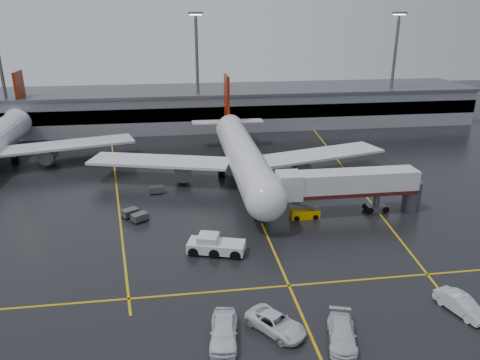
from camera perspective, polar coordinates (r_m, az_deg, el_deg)
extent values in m
plane|color=black|center=(66.07, 1.47, -2.58)|extent=(220.00, 220.00, 0.00)
cube|color=gold|center=(66.06, 1.47, -2.58)|extent=(0.25, 90.00, 0.02)
cube|color=gold|center=(46.96, 6.07, -12.85)|extent=(60.00, 0.25, 0.02)
cube|color=gold|center=(75.17, -15.06, -0.42)|extent=(9.99, 69.35, 0.02)
cube|color=gold|center=(79.77, 13.10, 0.94)|extent=(7.57, 69.64, 0.02)
cube|color=gray|center=(110.67, -2.71, 8.89)|extent=(120.00, 18.00, 8.00)
cube|color=black|center=(101.99, -2.22, 8.21)|extent=(120.00, 0.40, 3.00)
cube|color=#595B60|center=(109.92, -2.75, 11.08)|extent=(122.00, 19.00, 0.60)
cylinder|color=#595B60|center=(108.56, -27.29, 11.06)|extent=(0.70, 0.70, 25.00)
cylinder|color=#595B60|center=(103.03, -5.29, 12.78)|extent=(0.70, 0.70, 25.00)
cube|color=#595B60|center=(102.22, -5.53, 19.86)|extent=(3.00, 1.20, 0.50)
cube|color=#FFE5B2|center=(102.22, -5.52, 19.69)|extent=(2.60, 0.90, 0.20)
cylinder|color=#595B60|center=(114.57, 18.39, 12.60)|extent=(0.70, 0.70, 25.00)
cube|color=#595B60|center=(113.83, 19.12, 18.93)|extent=(3.00, 1.20, 0.50)
cube|color=#FFE5B2|center=(113.84, 19.10, 18.78)|extent=(2.60, 0.90, 0.20)
cylinder|color=silver|center=(72.07, 0.44, 2.93)|extent=(5.20, 36.00, 5.20)
sphere|color=silver|center=(55.38, 3.24, -2.52)|extent=(5.20, 5.20, 5.20)
cone|color=silver|center=(92.03, -1.54, 7.11)|extent=(4.94, 8.00, 4.94)
cube|color=#841602|center=(92.03, -1.64, 10.22)|extent=(0.50, 5.50, 8.50)
cube|color=silver|center=(91.98, -1.54, 7.23)|extent=(14.00, 3.00, 0.25)
cube|color=silver|center=(73.51, -9.88, 2.32)|extent=(22.80, 11.83, 0.40)
cube|color=silver|center=(77.10, 9.82, 3.16)|extent=(22.80, 11.83, 0.40)
cylinder|color=#595B60|center=(72.95, -7.08, 1.17)|extent=(2.60, 4.50, 2.60)
cylinder|color=#595B60|center=(75.61, 7.46, 1.84)|extent=(2.60, 4.50, 2.60)
cylinder|color=#595B60|center=(59.35, 2.61, -4.27)|extent=(0.56, 0.56, 2.00)
cylinder|color=#595B60|center=(75.51, -2.31, 1.17)|extent=(0.56, 0.56, 2.00)
cylinder|color=#595B60|center=(76.38, 2.47, 1.39)|extent=(0.56, 0.56, 2.00)
cylinder|color=black|center=(59.58, 2.60, -4.75)|extent=(0.40, 1.10, 1.10)
cylinder|color=black|center=(75.65, -2.31, 0.85)|extent=(1.00, 1.40, 1.40)
cylinder|color=black|center=(76.53, 2.46, 1.08)|extent=(1.00, 1.40, 1.40)
cone|color=silver|center=(107.90, -25.29, 7.14)|extent=(4.94, 8.00, 4.94)
cube|color=#841602|center=(108.01, -25.53, 9.78)|extent=(0.50, 5.50, 8.50)
cube|color=silver|center=(107.86, -25.31, 7.24)|extent=(14.00, 3.00, 0.25)
cube|color=silver|center=(87.00, -20.34, 4.13)|extent=(22.80, 11.83, 0.40)
cylinder|color=#595B60|center=(87.25, -22.59, 2.92)|extent=(2.60, 4.50, 2.60)
cylinder|color=#595B60|center=(91.14, -26.06, 2.44)|extent=(0.56, 0.56, 2.00)
cylinder|color=black|center=(91.26, -26.01, 2.17)|extent=(1.00, 1.40, 1.40)
cube|color=silver|center=(62.20, 13.41, -0.27)|extent=(18.00, 3.20, 3.00)
cube|color=#451211|center=(62.65, 13.32, -1.39)|extent=(18.00, 3.30, 0.50)
cube|color=silver|center=(59.74, 6.07, -0.67)|extent=(3.00, 3.40, 3.30)
cylinder|color=#595B60|center=(64.76, 16.51, -2.50)|extent=(0.80, 0.80, 3.00)
cube|color=#595B60|center=(65.16, 16.42, -3.35)|extent=(2.60, 1.60, 0.90)
cylinder|color=#595B60|center=(66.78, 20.46, -1.81)|extent=(2.40, 2.40, 4.00)
cylinder|color=black|center=(64.72, 15.53, -3.42)|extent=(0.90, 1.80, 0.90)
cylinder|color=black|center=(65.61, 17.30, -3.28)|extent=(0.90, 1.80, 0.90)
cube|color=silver|center=(52.06, -2.95, -8.20)|extent=(6.78, 4.25, 1.08)
cube|color=silver|center=(51.81, -3.96, -7.24)|extent=(2.70, 2.70, 0.90)
cube|color=black|center=(51.81, -3.96, -7.24)|extent=(2.43, 2.43, 0.81)
cylinder|color=black|center=(52.68, -5.47, -8.29)|extent=(1.91, 2.93, 1.17)
cylinder|color=black|center=(52.21, -2.94, -8.50)|extent=(1.91, 2.93, 1.17)
cylinder|color=black|center=(51.83, -0.37, -8.70)|extent=(1.91, 2.93, 1.17)
cube|color=#DF9300|center=(61.12, 8.00, -4.15)|extent=(3.76, 1.62, 1.14)
cube|color=#595B60|center=(60.69, 8.05, -3.21)|extent=(3.61, 1.00, 1.30)
cylinder|color=black|center=(60.93, 6.86, -4.44)|extent=(0.76, 1.78, 0.73)
cylinder|color=black|center=(61.55, 9.11, -4.30)|extent=(0.76, 1.78, 0.73)
imported|color=white|center=(40.80, 4.45, -17.23)|extent=(5.34, 5.89, 1.52)
imported|color=silver|center=(40.49, 12.48, -18.02)|extent=(3.53, 5.76, 1.56)
imported|color=silver|center=(47.13, 25.63, -13.67)|extent=(3.11, 5.24, 1.63)
imported|color=white|center=(39.65, -2.02, -18.12)|extent=(2.97, 5.78, 1.88)
cube|color=#595B60|center=(60.85, -12.30, -4.47)|extent=(2.38, 2.21, 0.90)
cylinder|color=black|center=(60.29, -12.67, -5.23)|extent=(0.40, 0.20, 0.40)
cylinder|color=black|center=(61.01, -11.38, -4.81)|extent=(0.40, 0.20, 0.40)
cylinder|color=black|center=(61.09, -13.15, -4.92)|extent=(0.40, 0.20, 0.40)
cylinder|color=black|center=(61.80, -11.87, -4.52)|extent=(0.40, 0.20, 0.40)
cube|color=#595B60|center=(62.44, -13.43, -3.91)|extent=(2.38, 2.20, 0.90)
cylinder|color=black|center=(61.89, -13.81, -4.64)|extent=(0.40, 0.20, 0.40)
cylinder|color=black|center=(62.57, -12.53, -4.25)|extent=(0.40, 0.20, 0.40)
cylinder|color=black|center=(62.70, -14.25, -4.35)|extent=(0.40, 0.20, 0.40)
cylinder|color=black|center=(63.38, -12.99, -3.97)|extent=(0.40, 0.20, 0.40)
cube|color=#595B60|center=(69.62, -10.29, -1.13)|extent=(2.05, 1.38, 0.90)
cylinder|color=black|center=(69.34, -10.92, -1.68)|extent=(0.40, 0.20, 0.40)
cylinder|color=black|center=(69.33, -9.60, -1.59)|extent=(0.40, 0.20, 0.40)
cylinder|color=black|center=(70.27, -10.93, -1.38)|extent=(0.40, 0.20, 0.40)
cylinder|color=black|center=(70.26, -9.62, -1.30)|extent=(0.40, 0.20, 0.40)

